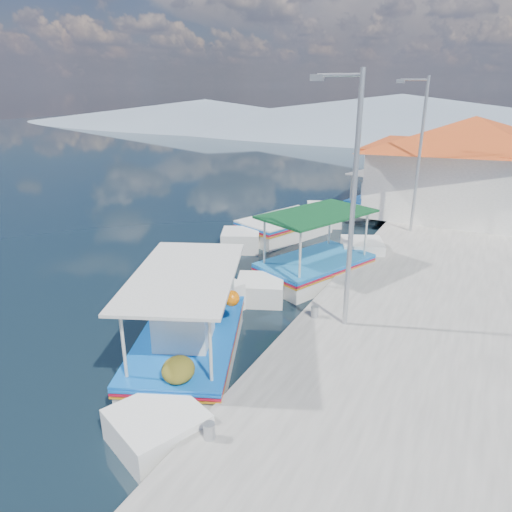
% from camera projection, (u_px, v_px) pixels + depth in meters
% --- Properties ---
extents(ground, '(160.00, 160.00, 0.00)m').
position_uv_depth(ground, '(151.00, 334.00, 12.23)').
color(ground, black).
rests_on(ground, ground).
extents(quay, '(5.00, 44.00, 0.50)m').
position_uv_depth(quay, '(423.00, 285.00, 14.58)').
color(quay, '#ABA7A0').
rests_on(quay, ground).
extents(bollards, '(0.20, 17.20, 0.30)m').
position_uv_depth(bollards, '(351.00, 270.00, 14.73)').
color(bollards, '#A5A8AD').
rests_on(bollards, quay).
extents(main_caique, '(4.10, 6.96, 2.49)m').
position_uv_depth(main_caique, '(191.00, 342.00, 10.91)').
color(main_caique, silver).
rests_on(main_caique, ground).
extents(caique_green_canopy, '(3.70, 6.37, 2.57)m').
position_uv_depth(caique_green_canopy, '(315.00, 268.00, 15.60)').
color(caique_green_canopy, silver).
rests_on(caique_green_canopy, ground).
extents(caique_blue_hull, '(3.68, 6.80, 1.28)m').
position_uv_depth(caique_blue_hull, '(285.00, 228.00, 20.14)').
color(caique_blue_hull, silver).
rests_on(caique_blue_hull, ground).
extents(caique_far, '(2.86, 6.17, 2.23)m').
position_uv_depth(caique_far, '(376.00, 201.00, 24.49)').
color(caique_far, silver).
rests_on(caique_far, ground).
extents(harbor_building, '(10.49, 10.49, 4.40)m').
position_uv_depth(harbor_building, '(469.00, 165.00, 21.08)').
color(harbor_building, white).
rests_on(harbor_building, quay).
extents(lamp_post_near, '(1.21, 0.14, 6.00)m').
position_uv_depth(lamp_post_near, '(350.00, 192.00, 10.61)').
color(lamp_post_near, '#A5A8AD').
rests_on(lamp_post_near, quay).
extents(lamp_post_far, '(1.21, 0.14, 6.00)m').
position_uv_depth(lamp_post_far, '(418.00, 148.00, 18.11)').
color(lamp_post_far, '#A5A8AD').
rests_on(lamp_post_far, quay).
extents(mountain_ridge, '(171.40, 96.00, 5.50)m').
position_uv_depth(mountain_ridge, '(499.00, 123.00, 55.33)').
color(mountain_ridge, slate).
rests_on(mountain_ridge, ground).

